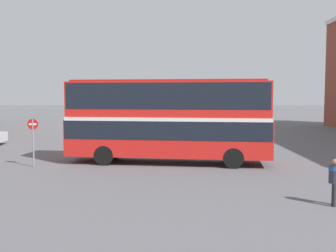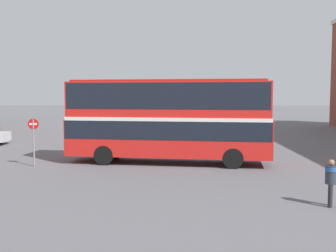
# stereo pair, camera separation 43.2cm
# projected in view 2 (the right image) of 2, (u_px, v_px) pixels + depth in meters

# --- Properties ---
(ground_plane) EXTENTS (240.00, 240.00, 0.00)m
(ground_plane) POSITION_uv_depth(u_px,v_px,m) (150.00, 162.00, 22.67)
(ground_plane) COLOR #5B5B60
(double_decker_bus) EXTENTS (11.49, 3.82, 4.67)m
(double_decker_bus) POSITION_uv_depth(u_px,v_px,m) (168.00, 116.00, 21.94)
(double_decker_bus) COLOR red
(double_decker_bus) RESTS_ON ground_plane
(pedestrian_foreground) EXTENTS (0.53, 0.53, 1.64)m
(pedestrian_foreground) POSITION_uv_depth(u_px,v_px,m) (331.00, 178.00, 13.47)
(pedestrian_foreground) COLOR #232328
(pedestrian_foreground) RESTS_ON ground_plane
(parked_car_kerb_far) EXTENTS (4.54, 2.64, 1.67)m
(parked_car_kerb_far) POSITION_uv_depth(u_px,v_px,m) (118.00, 127.00, 36.88)
(parked_car_kerb_far) COLOR black
(parked_car_kerb_far) RESTS_ON ground_plane
(no_entry_sign) EXTENTS (0.58, 0.08, 2.58)m
(no_entry_sign) POSITION_uv_depth(u_px,v_px,m) (34.00, 135.00, 21.01)
(no_entry_sign) COLOR gray
(no_entry_sign) RESTS_ON ground_plane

